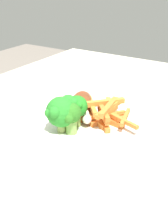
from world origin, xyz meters
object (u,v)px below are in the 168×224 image
at_px(broccoli_floret_middle, 62,111).
at_px(carrot_fries_pile, 105,113).
at_px(dinner_plate, 84,123).
at_px(broccoli_floret_back, 77,107).
at_px(dining_table, 85,168).
at_px(chicken_drumstick_near, 81,102).
at_px(broccoli_floret_front, 71,115).
at_px(chicken_drumstick_far, 83,104).

bearing_deg(broccoli_floret_middle, carrot_fries_pile, -31.77).
relative_size(dinner_plate, carrot_fries_pile, 1.74).
bearing_deg(broccoli_floret_back, dining_table, -43.07).
height_order(dinner_plate, chicken_drumstick_near, chicken_drumstick_near).
bearing_deg(dining_table, broccoli_floret_middle, 151.01).
bearing_deg(broccoli_floret_middle, broccoli_floret_front, -82.54).
xyz_separation_m(dinner_plate, carrot_fries_pile, (0.02, -0.04, 0.03)).
distance_m(dining_table, chicken_drumstick_far, 0.15).
bearing_deg(broccoli_floret_front, chicken_drumstick_far, 18.16).
height_order(dining_table, broccoli_floret_front, broccoli_floret_front).
bearing_deg(broccoli_floret_back, carrot_fries_pile, -37.23).
relative_size(broccoli_floret_front, broccoli_floret_middle, 0.87).
height_order(chicken_drumstick_near, chicken_drumstick_far, same).
relative_size(broccoli_floret_back, chicken_drumstick_far, 0.58).
xyz_separation_m(carrot_fries_pile, chicken_drumstick_near, (0.02, 0.07, 0.00)).
xyz_separation_m(dinner_plate, broccoli_floret_middle, (-0.06, 0.01, 0.05)).
distance_m(dinner_plate, broccoli_floret_middle, 0.08).
bearing_deg(chicken_drumstick_near, dinner_plate, -140.27).
height_order(dinner_plate, broccoli_floret_front, broccoli_floret_front).
relative_size(dining_table, broccoli_floret_front, 18.10).
bearing_deg(chicken_drumstick_near, broccoli_floret_front, -158.19).
xyz_separation_m(broccoli_floret_front, broccoli_floret_middle, (-0.00, 0.02, 0.01)).
distance_m(dinner_plate, chicken_drumstick_near, 0.06).
bearing_deg(broccoli_floret_front, carrot_fries_pile, -22.33).
relative_size(broccoli_floret_middle, chicken_drumstick_far, 0.64).
bearing_deg(broccoli_floret_back, dinner_plate, 3.29).
relative_size(dinner_plate, broccoli_floret_front, 4.20).
distance_m(broccoli_floret_middle, carrot_fries_pile, 0.10).
height_order(carrot_fries_pile, chicken_drumstick_far, same).
height_order(broccoli_floret_middle, carrot_fries_pile, broccoli_floret_middle).
distance_m(dinner_plate, carrot_fries_pile, 0.05).
bearing_deg(chicken_drumstick_far, broccoli_floret_middle, -172.54).
bearing_deg(carrot_fries_pile, broccoli_floret_back, 142.77).
xyz_separation_m(broccoli_floret_front, broccoli_floret_back, (0.03, 0.01, 0.00)).
bearing_deg(dinner_plate, broccoli_floret_front, -173.17).
xyz_separation_m(dining_table, dinner_plate, (0.02, 0.01, 0.11)).
distance_m(dinner_plate, broccoli_floret_front, 0.08).
bearing_deg(broccoli_floret_front, chicken_drumstick_near, 21.81).
bearing_deg(dining_table, broccoli_floret_back, 136.93).
bearing_deg(broccoli_floret_middle, chicken_drumstick_far, 7.46).
xyz_separation_m(dining_table, carrot_fries_pile, (0.04, -0.03, 0.13)).
bearing_deg(carrot_fries_pile, chicken_drumstick_near, 75.00).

